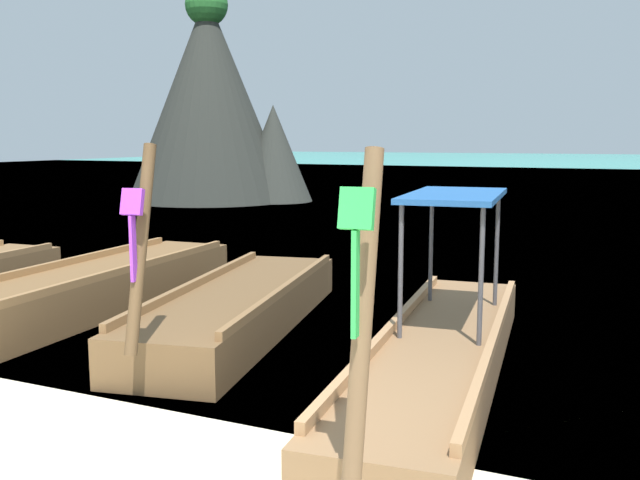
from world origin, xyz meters
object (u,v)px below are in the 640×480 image
object	(u,v)px
longtail_boat_violet_ribbon	(240,308)
karst_rock	(215,103)
longtail_boat_green_ribbon	(440,352)
longtail_boat_pink_ribbon	(82,292)

from	to	relation	value
longtail_boat_violet_ribbon	karst_rock	bearing A→B (deg)	123.56
longtail_boat_green_ribbon	karst_rock	xyz separation A→B (m)	(-13.91, 17.45, 3.62)
longtail_boat_pink_ribbon	karst_rock	world-z (taller)	karst_rock
longtail_boat_violet_ribbon	longtail_boat_green_ribbon	bearing A→B (deg)	-16.43
longtail_boat_green_ribbon	longtail_boat_violet_ribbon	bearing A→B (deg)	163.57
longtail_boat_violet_ribbon	karst_rock	size ratio (longest dim) A/B	0.65
longtail_boat_pink_ribbon	karst_rock	xyz separation A→B (m)	(-8.52, 16.82, 3.61)
longtail_boat_pink_ribbon	longtail_boat_violet_ribbon	xyz separation A→B (m)	(2.48, 0.24, -0.03)
longtail_boat_pink_ribbon	karst_rock	bearing A→B (deg)	116.87
karst_rock	longtail_boat_pink_ribbon	bearing A→B (deg)	-63.13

